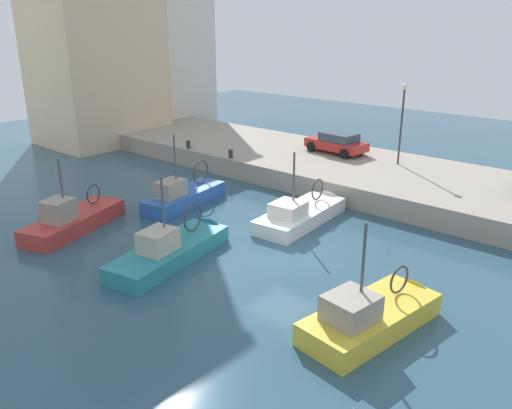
{
  "coord_description": "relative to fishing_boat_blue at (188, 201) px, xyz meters",
  "views": [
    {
      "loc": [
        -16.01,
        -12.41,
        9.5
      ],
      "look_at": [
        1.69,
        2.95,
        1.2
      ],
      "focal_mm": 36.59,
      "sensor_mm": 36.0,
      "label": 1
    }
  ],
  "objects": [
    {
      "name": "quay_wall",
      "position": [
        9.61,
        -8.08,
        0.46
      ],
      "size": [
        9.0,
        56.0,
        1.2
      ],
      "primitive_type": "cube",
      "color": "#9E9384",
      "rests_on": "ground"
    },
    {
      "name": "mooring_bollard_mid",
      "position": [
        5.46,
        1.92,
        1.33
      ],
      "size": [
        0.28,
        0.28,
        0.55
      ],
      "primitive_type": "cylinder",
      "color": "#2D2D33",
      "rests_on": "quay_wall"
    },
    {
      "name": "quay_streetlamp",
      "position": [
        11.11,
        -6.8,
        4.31
      ],
      "size": [
        0.36,
        0.36,
        4.83
      ],
      "color": "#38383D",
      "rests_on": "quay_wall"
    },
    {
      "name": "fishing_boat_blue",
      "position": [
        0.0,
        0.0,
        0.0
      ],
      "size": [
        6.26,
        2.55,
        4.81
      ],
      "color": "#2D60B7",
      "rests_on": "ground"
    },
    {
      "name": "fishing_boat_teal",
      "position": [
        -4.9,
        -4.68,
        -0.03
      ],
      "size": [
        7.07,
        3.15,
        4.6
      ],
      "color": "teal",
      "rests_on": "ground"
    },
    {
      "name": "water_surface",
      "position": [
        -1.89,
        -8.08,
        -0.14
      ],
      "size": [
        80.0,
        80.0,
        0.0
      ],
      "primitive_type": "plane",
      "color": "#2D5166",
      "rests_on": "ground"
    },
    {
      "name": "fishing_boat_white",
      "position": [
        2.18,
        -6.28,
        -0.04
      ],
      "size": [
        6.65,
        2.53,
        4.64
      ],
      "color": "white",
      "rests_on": "ground"
    },
    {
      "name": "mooring_bollard_north",
      "position": [
        5.46,
        5.92,
        1.33
      ],
      "size": [
        0.28,
        0.28,
        0.55
      ],
      "primitive_type": "cylinder",
      "color": "#2D2D33",
      "rests_on": "quay_wall"
    },
    {
      "name": "waterfront_building_west_mid",
      "position": [
        13.54,
        18.62,
        7.09
      ],
      "size": [
        8.42,
        6.98,
        14.43
      ],
      "color": "silver",
      "rests_on": "ground"
    },
    {
      "name": "parked_car_red",
      "position": [
        11.06,
        -2.42,
        1.76
      ],
      "size": [
        2.32,
        4.19,
        1.36
      ],
      "color": "red",
      "rests_on": "quay_wall"
    },
    {
      "name": "fishing_boat_yellow",
      "position": [
        -4.09,
        -13.73,
        -0.01
      ],
      "size": [
        6.12,
        2.85,
        4.8
      ],
      "color": "gold",
      "rests_on": "ground"
    },
    {
      "name": "fishing_boat_red",
      "position": [
        -5.76,
        1.44,
        -0.01
      ],
      "size": [
        6.52,
        3.63,
        4.45
      ],
      "color": "#BC3833",
      "rests_on": "ground"
    }
  ]
}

